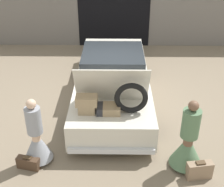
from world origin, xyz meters
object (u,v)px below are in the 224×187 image
object	(u,v)px
suitcase_beside_left_person	(28,163)
suitcase_beside_right_person	(199,170)
person_right	(188,144)
car	(113,79)
person_left	(37,140)

from	to	relation	value
suitcase_beside_left_person	suitcase_beside_right_person	distance (m)	3.53
person_right	suitcase_beside_right_person	size ratio (longest dim) A/B	2.96
car	person_left	world-z (taller)	car
suitcase_beside_right_person	suitcase_beside_left_person	bearing A→B (deg)	176.49
car	suitcase_beside_left_person	xyz separation A→B (m)	(-1.74, -2.97, -0.46)
car	suitcase_beside_left_person	bearing A→B (deg)	-120.31
suitcase_beside_left_person	suitcase_beside_right_person	bearing A→B (deg)	-3.51
suitcase_beside_left_person	suitcase_beside_right_person	world-z (taller)	suitcase_beside_right_person
person_right	suitcase_beside_right_person	bearing A→B (deg)	-162.06
person_left	person_right	distance (m)	3.15
car	person_left	xyz separation A→B (m)	(-1.57, -2.72, -0.06)
person_left	person_right	xyz separation A→B (m)	(3.15, -0.13, 0.02)
person_right	car	bearing A→B (deg)	14.68
car	suitcase_beside_left_person	size ratio (longest dim) A/B	10.76
suitcase_beside_left_person	suitcase_beside_right_person	size ratio (longest dim) A/B	0.94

